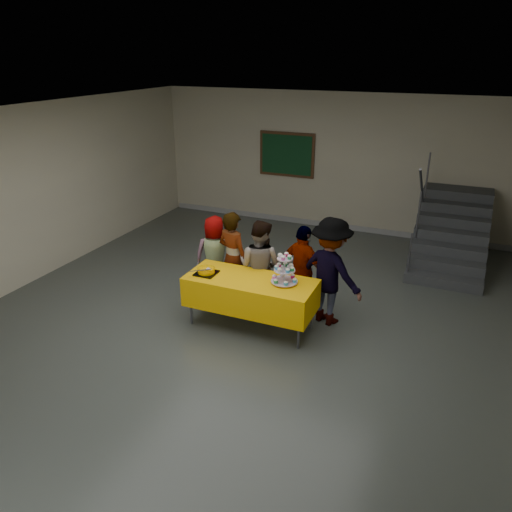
# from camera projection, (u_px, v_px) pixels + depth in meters

# --- Properties ---
(room_shell) EXTENTS (10.00, 10.04, 3.02)m
(room_shell) POSITION_uv_depth(u_px,v_px,m) (232.00, 188.00, 6.53)
(room_shell) COLOR #4C514C
(room_shell) RESTS_ON ground
(bake_table) EXTENTS (1.88, 0.78, 0.77)m
(bake_table) POSITION_uv_depth(u_px,v_px,m) (251.00, 292.00, 7.21)
(bake_table) COLOR #595960
(bake_table) RESTS_ON ground
(cupcake_stand) EXTENTS (0.38, 0.38, 0.44)m
(cupcake_stand) POSITION_uv_depth(u_px,v_px,m) (285.00, 271.00, 6.94)
(cupcake_stand) COLOR silver
(cupcake_stand) RESTS_ON bake_table
(bear_cake) EXTENTS (0.32, 0.36, 0.12)m
(bear_cake) POSITION_uv_depth(u_px,v_px,m) (206.00, 270.00, 7.27)
(bear_cake) COLOR black
(bear_cake) RESTS_ON bake_table
(schoolchild_a) EXTENTS (0.76, 0.62, 1.35)m
(schoolchild_a) POSITION_uv_depth(u_px,v_px,m) (215.00, 256.00, 8.18)
(schoolchild_a) COLOR slate
(schoolchild_a) RESTS_ON ground
(schoolchild_b) EXTENTS (0.64, 0.52, 1.53)m
(schoolchild_b) POSITION_uv_depth(u_px,v_px,m) (233.00, 258.00, 7.85)
(schoolchild_b) COLOR slate
(schoolchild_b) RESTS_ON ground
(schoolchild_c) EXTENTS (0.76, 0.62, 1.47)m
(schoolchild_c) POSITION_uv_depth(u_px,v_px,m) (260.00, 266.00, 7.64)
(schoolchild_c) COLOR slate
(schoolchild_c) RESTS_ON ground
(schoolchild_d) EXTENTS (0.89, 0.64, 1.41)m
(schoolchild_d) POSITION_uv_depth(u_px,v_px,m) (303.00, 270.00, 7.58)
(schoolchild_d) COLOR slate
(schoolchild_d) RESTS_ON ground
(schoolchild_e) EXTENTS (1.20, 0.95, 1.63)m
(schoolchild_e) POSITION_uv_depth(u_px,v_px,m) (330.00, 271.00, 7.26)
(schoolchild_e) COLOR slate
(schoolchild_e) RESTS_ON ground
(staircase) EXTENTS (1.30, 2.40, 2.04)m
(staircase) POSITION_uv_depth(u_px,v_px,m) (451.00, 234.00, 9.66)
(staircase) COLOR #424447
(staircase) RESTS_ON ground
(noticeboard) EXTENTS (1.30, 0.05, 1.00)m
(noticeboard) POSITION_uv_depth(u_px,v_px,m) (287.00, 155.00, 11.30)
(noticeboard) COLOR #472B16
(noticeboard) RESTS_ON ground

